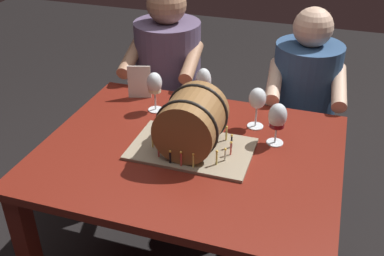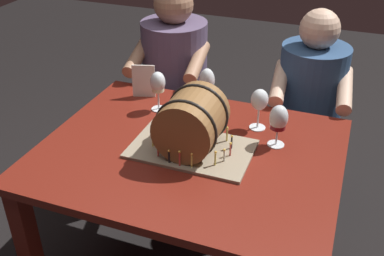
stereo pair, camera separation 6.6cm
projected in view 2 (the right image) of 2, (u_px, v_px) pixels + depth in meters
name	position (u px, v px, depth m)	size (l,w,h in m)	color
dining_table	(189.00, 172.00, 1.88)	(1.19, 0.95, 0.73)	maroon
barrel_cake	(192.00, 124.00, 1.76)	(0.48, 0.30, 0.26)	gray
wine_glass_rose	(207.00, 83.00, 2.07)	(0.07, 0.07, 0.19)	white
wine_glass_empty	(260.00, 101.00, 1.90)	(0.07, 0.07, 0.18)	white
wine_glass_white	(158.00, 84.00, 2.05)	(0.07, 0.07, 0.19)	white
wine_glass_red	(279.00, 120.00, 1.79)	(0.07, 0.07, 0.18)	white
menu_card	(144.00, 81.00, 2.19)	(0.11, 0.01, 0.16)	silver
person_seated_left	(175.00, 94.00, 2.63)	(0.42, 0.51, 1.18)	#372D40
person_seated_right	(306.00, 123.00, 2.42)	(0.40, 0.49, 1.13)	#1B2D46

